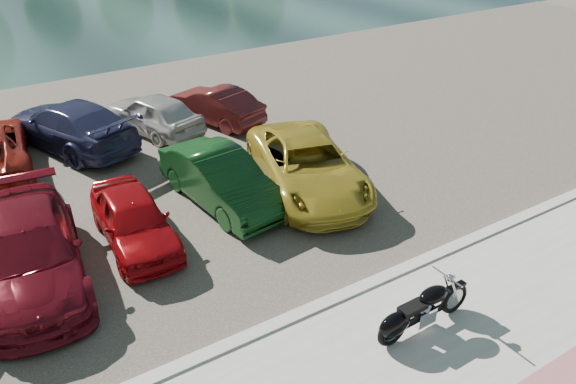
{
  "coord_description": "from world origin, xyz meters",
  "views": [
    {
      "loc": [
        -6.51,
        -5.16,
        7.83
      ],
      "look_at": [
        -0.21,
        4.86,
        1.1
      ],
      "focal_mm": 35.0,
      "sensor_mm": 36.0,
      "label": 1
    }
  ],
  "objects": [
    {
      "name": "car_13",
      "position": [
        1.35,
        12.2,
        0.67
      ],
      "size": [
        2.44,
        4.06,
        1.26
      ],
      "primitive_type": "imported",
      "rotation": [
        0.0,
        0.0,
        3.45
      ],
      "color": "#541617",
      "rests_on": "parking_lot"
    },
    {
      "name": "ground",
      "position": [
        0.0,
        0.0,
        0.0
      ],
      "size": [
        200.0,
        200.0,
        0.0
      ],
      "primitive_type": "plane",
      "color": "#595447",
      "rests_on": "ground"
    },
    {
      "name": "car_6",
      "position": [
        1.34,
        6.3,
        0.78
      ],
      "size": [
        3.79,
        5.79,
        1.48
      ],
      "primitive_type": "imported",
      "rotation": [
        0.0,
        0.0,
        -0.27
      ],
      "color": "gold",
      "rests_on": "parking_lot"
    },
    {
      "name": "car_5",
      "position": [
        -1.02,
        6.91,
        0.76
      ],
      "size": [
        1.96,
        4.48,
        1.43
      ],
      "primitive_type": "imported",
      "rotation": [
        0.0,
        0.0,
        0.1
      ],
      "color": "#0F3714",
      "rests_on": "parking_lot"
    },
    {
      "name": "motorcycle",
      "position": [
        -0.12,
        0.42,
        0.56
      ],
      "size": [
        2.33,
        0.75,
        1.05
      ],
      "rotation": [
        0.0,
        0.0,
        0.02
      ],
      "color": "black",
      "rests_on": "promenade"
    },
    {
      "name": "car_3",
      "position": [
        -5.97,
        6.07,
        0.78
      ],
      "size": [
        2.64,
        5.32,
        1.49
      ],
      "primitive_type": "imported",
      "rotation": [
        0.0,
        0.0,
        -0.11
      ],
      "color": "maroon",
      "rests_on": "parking_lot"
    },
    {
      "name": "car_11",
      "position": [
        -3.52,
        12.73,
        0.8
      ],
      "size": [
        3.81,
        5.63,
        1.51
      ],
      "primitive_type": "imported",
      "rotation": [
        0.0,
        0.0,
        3.5
      ],
      "color": "#292C50",
      "rests_on": "parking_lot"
    },
    {
      "name": "promenade",
      "position": [
        0.0,
        -1.0,
        0.05
      ],
      "size": [
        60.0,
        6.0,
        0.1
      ],
      "primitive_type": "cube",
      "color": "#AAA7A0",
      "rests_on": "ground"
    },
    {
      "name": "car_12",
      "position": [
        -0.86,
        12.48,
        0.72
      ],
      "size": [
        2.78,
        4.31,
        1.37
      ],
      "primitive_type": "imported",
      "rotation": [
        0.0,
        0.0,
        3.46
      ],
      "color": "#B8B7B3",
      "rests_on": "parking_lot"
    },
    {
      "name": "parking_lot",
      "position": [
        0.0,
        11.0,
        0.02
      ],
      "size": [
        60.0,
        18.0,
        0.04
      ],
      "primitive_type": "cube",
      "color": "#3F3833",
      "rests_on": "ground"
    },
    {
      "name": "kerb",
      "position": [
        0.0,
        2.0,
        0.07
      ],
      "size": [
        60.0,
        0.3,
        0.14
      ],
      "primitive_type": "cube",
      "color": "#AAA7A0",
      "rests_on": "ground"
    },
    {
      "name": "car_4",
      "position": [
        -3.63,
        6.32,
        0.68
      ],
      "size": [
        1.69,
        3.81,
        1.27
      ],
      "primitive_type": "imported",
      "rotation": [
        0.0,
        0.0,
        -0.05
      ],
      "color": "#A30A0F",
      "rests_on": "parking_lot"
    }
  ]
}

